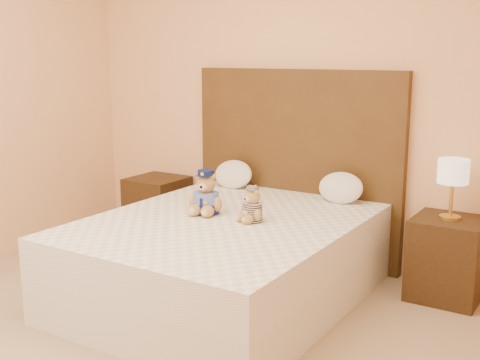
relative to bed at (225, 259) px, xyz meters
The scene contains 10 objects.
room_walls 1.70m from the bed, 90.00° to the right, with size 4.04×4.52×2.72m.
bed is the anchor object (origin of this frame).
headboard 1.12m from the bed, 90.00° to the left, with size 1.75×0.08×1.50m, color #4B3216.
nightstand_left 1.48m from the bed, 147.38° to the left, with size 0.45×0.45×0.55m, color #362211.
nightstand_right 1.48m from the bed, 32.62° to the left, with size 0.45×0.45×0.55m, color #362211.
lamp 1.59m from the bed, 32.62° to the left, with size 0.20×0.20×0.40m.
teddy_police 0.46m from the bed, 165.10° to the left, with size 0.26×0.25×0.30m, color #A57540, non-canonical shape.
teddy_prisoner 0.43m from the bed, 16.75° to the left, with size 0.20×0.19×0.22m, color #A57540, non-canonical shape.
pillow_left 1.03m from the bed, 119.57° to the left, with size 0.34×0.22×0.24m, color white.
pillow_right 1.03m from the bed, 60.91° to the left, with size 0.34×0.22×0.24m, color white.
Camera 1 is at (2.12, -1.97, 1.62)m, focal length 45.00 mm.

